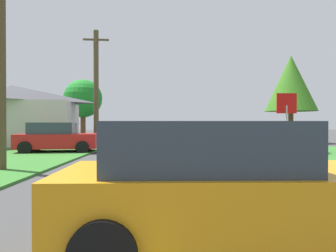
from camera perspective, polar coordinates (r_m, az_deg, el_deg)
The scene contains 12 objects.
ground_plane at distance 14.34m, azimuth -0.35°, elevation -5.84°, with size 120.00×120.00×0.00m, color #3E3E3E.
lane_stripe_center at distance 6.45m, azimuth -0.73°, elevation -13.75°, with size 0.20×14.00×0.01m, color yellow.
stop_sign at distance 12.78m, azimuth 20.63°, elevation 2.00°, with size 0.77×0.07×2.73m.
car_behind_on_main_road at distance 4.08m, azimuth 9.97°, elevation -10.70°, with size 4.26×2.07×1.62m.
car_on_crossroad at distance 18.96m, azimuth 21.54°, elevation -1.88°, with size 2.64×4.85×1.62m.
car_approaching_junction at distance 28.49m, azimuth -2.40°, elevation -1.03°, with size 4.39×2.45×1.62m.
parked_car_near_building at distance 17.80m, azimuth -19.59°, elevation -2.03°, with size 4.32×2.45×1.62m.
utility_pole_near at distance 11.96m, azimuth -28.06°, elevation 13.10°, with size 1.80×0.34×8.18m.
utility_pole_mid at distance 22.93m, azimuth -12.94°, elevation 6.92°, with size 1.80×0.35×8.12m.
oak_tree_left at distance 31.22m, azimuth -15.20°, elevation 4.78°, with size 3.63×3.63×5.75m.
pine_tree_center at distance 27.50m, azimuth 21.31°, elevation 7.18°, with size 4.10×4.10×7.06m.
barn at distance 24.94m, azimuth -26.53°, elevation 1.74°, with size 9.45×7.90×4.27m.
Camera 1 is at (0.07, -14.25, 1.60)m, focal length 33.66 mm.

